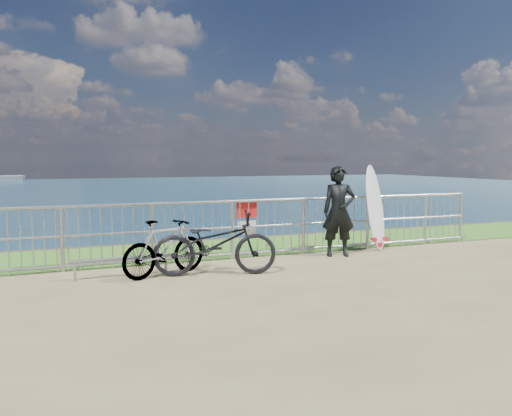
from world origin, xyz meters
name	(u,v)px	position (x,y,z in m)	size (l,w,h in m)	color
grass_strip	(238,247)	(0.00, 2.70, 0.01)	(120.00, 120.00, 0.00)	#33711F
railing	(258,227)	(0.02, 1.60, 0.58)	(10.06, 0.10, 1.13)	#979A9F
surfer	(339,211)	(1.54, 1.15, 0.88)	(0.64, 0.42, 1.75)	black
surfboard	(375,211)	(2.58, 1.44, 0.82)	(0.56, 0.52, 1.78)	silver
bicycle_near	(215,243)	(-1.18, 0.46, 0.53)	(0.70, 2.00, 1.05)	black
bicycle_far	(165,248)	(-1.95, 0.71, 0.46)	(0.44, 1.54, 0.93)	black
bike_rack	(122,261)	(-2.62, 0.83, 0.28)	(1.61, 0.05, 0.34)	#979A9F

